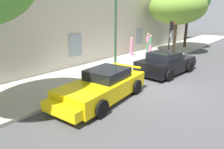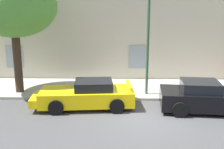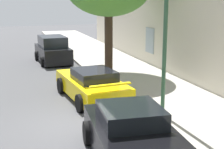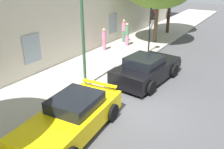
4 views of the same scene
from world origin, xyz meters
The scene contains 6 objects.
ground_plane centered at (0.00, 0.00, 0.00)m, with size 80.00×80.00×0.00m, color #444447.
sidewalk centered at (0.00, 4.28, 0.07)m, with size 60.00×4.10×0.14m, color #A8A399.
sportscar_red_lead centered at (-2.87, 1.26, 0.59)m, with size 4.92×2.41×1.31m.
sportscar_yellow_flank centered at (2.99, 0.94, 0.62)m, with size 4.68×2.48×1.39m.
hatchback_parked centered at (-11.13, 0.89, 0.78)m, with size 3.86×2.11×1.71m.
street_lamp centered at (0.30, 2.60, 3.87)m, with size 0.44×1.42×5.35m.
Camera 3 is at (10.13, -2.00, 4.16)m, focal length 53.10 mm.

